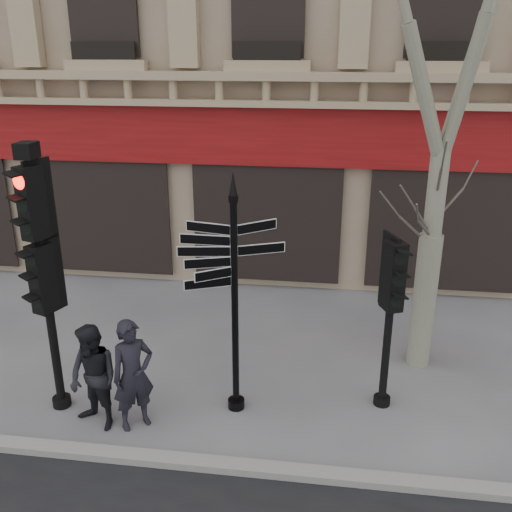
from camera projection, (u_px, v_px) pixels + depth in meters
The scene contains 7 objects.
ground at pixel (230, 408), 9.15m from camera, with size 80.00×80.00×0.00m, color #5C5C61.
kerb at pixel (211, 464), 7.83m from camera, with size 80.00×0.25×0.12m, color gray.
fingerpost at pixel (234, 257), 8.25m from camera, with size 1.93×1.93×3.84m.
traffic_signal_main at pixel (41, 250), 8.27m from camera, with size 0.55×0.47×4.23m.
traffic_signal_secondary at pixel (391, 294), 8.56m from camera, with size 0.56×0.49×2.80m.
pedestrian_a at pixel (133, 375), 8.44m from camera, with size 0.64×0.42×1.76m, color black.
pedestrian_b at pixel (94, 378), 8.44m from camera, with size 0.81×0.63×1.67m, color black.
Camera 1 is at (1.48, -7.58, 5.48)m, focal length 40.00 mm.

